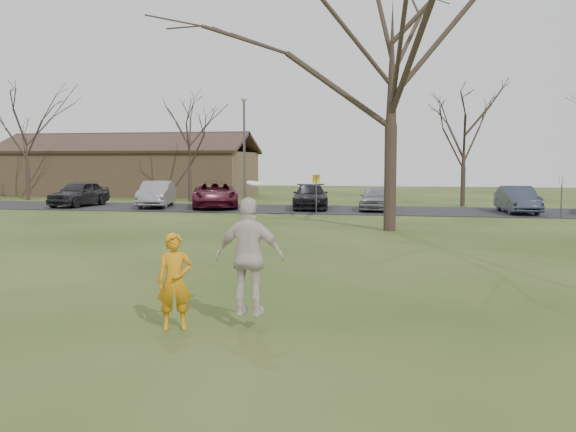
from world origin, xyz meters
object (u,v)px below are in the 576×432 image
(player_defender, at_px, (175,281))
(car_3, at_px, (310,197))
(car_1, at_px, (157,194))
(car_5, at_px, (518,199))
(catching_play, at_px, (250,257))
(big_tree, at_px, (392,52))
(lamp_post, at_px, (244,139))
(car_4, at_px, (375,198))
(building, at_px, (129,171))
(car_0, at_px, (79,193))
(car_2, at_px, (215,195))

(player_defender, distance_m, car_3, 25.75)
(car_1, distance_m, car_5, 20.46)
(car_1, bearing_deg, catching_play, -76.71)
(player_defender, bearing_deg, big_tree, 58.28)
(player_defender, distance_m, catching_play, 1.30)
(car_5, bearing_deg, lamp_post, -177.95)
(car_4, height_order, car_5, car_5)
(building, bearing_deg, catching_play, -62.19)
(car_0, distance_m, car_2, 8.53)
(car_4, relative_size, big_tree, 0.28)
(building, distance_m, lamp_post, 20.99)
(car_5, bearing_deg, car_0, 174.02)
(player_defender, height_order, lamp_post, lamp_post)
(building, height_order, lamp_post, lamp_post)
(car_2, distance_m, big_tree, 15.65)
(player_defender, bearing_deg, catching_play, -11.16)
(car_3, distance_m, car_4, 3.76)
(player_defender, relative_size, big_tree, 0.11)
(player_defender, relative_size, car_1, 0.34)
(car_3, relative_size, lamp_post, 0.77)
(catching_play, height_order, lamp_post, lamp_post)
(car_0, distance_m, building, 13.82)
(car_2, bearing_deg, lamp_post, -62.51)
(lamp_post, bearing_deg, big_tree, -43.15)
(car_4, bearing_deg, player_defender, -93.14)
(car_2, xyz_separation_m, building, (-11.58, 13.11, 1.13))
(big_tree, bearing_deg, car_2, 136.51)
(car_5, height_order, lamp_post, lamp_post)
(car_0, distance_m, car_4, 17.87)
(catching_play, bearing_deg, building, 117.81)
(car_2, height_order, car_4, car_2)
(car_5, relative_size, building, 0.21)
(car_2, xyz_separation_m, car_3, (5.61, 0.30, -0.07))
(car_2, relative_size, car_5, 1.28)
(car_4, relative_size, lamp_post, 0.62)
(car_1, relative_size, catching_play, 2.12)
(car_1, bearing_deg, car_3, -10.74)
(car_2, bearing_deg, catching_play, -89.02)
(car_2, distance_m, catching_play, 26.62)
(car_2, distance_m, lamp_post, 4.65)
(building, relative_size, big_tree, 1.47)
(car_1, relative_size, car_4, 1.20)
(car_0, height_order, car_3, car_0)
(car_2, distance_m, building, 17.53)
(car_4, xyz_separation_m, catching_play, (-0.72, -25.04, 0.50))
(lamp_post, bearing_deg, car_5, 7.82)
(car_5, bearing_deg, car_2, 172.82)
(car_3, distance_m, lamp_post, 5.27)
(lamp_post, bearing_deg, car_0, 169.30)
(catching_play, bearing_deg, lamp_post, 105.21)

